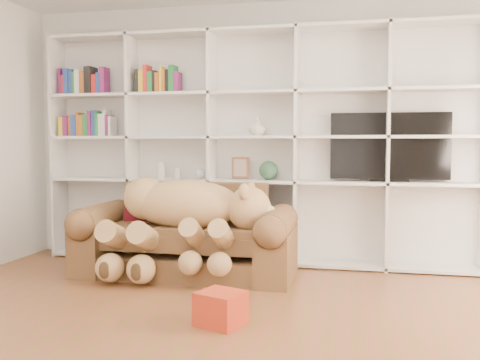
% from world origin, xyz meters
% --- Properties ---
extents(floor, '(5.00, 5.00, 0.00)m').
position_xyz_m(floor, '(0.00, 0.00, 0.00)').
color(floor, brown).
rests_on(floor, ground).
extents(wall_back, '(5.00, 0.02, 2.70)m').
position_xyz_m(wall_back, '(0.00, 2.50, 1.35)').
color(wall_back, white).
rests_on(wall_back, floor).
extents(bookshelf, '(4.43, 0.35, 2.40)m').
position_xyz_m(bookshelf, '(-0.24, 2.36, 1.31)').
color(bookshelf, silver).
rests_on(bookshelf, floor).
extents(sofa, '(2.02, 0.87, 0.85)m').
position_xyz_m(sofa, '(-0.53, 1.71, 0.32)').
color(sofa, brown).
rests_on(sofa, floor).
extents(teddy_bear, '(1.53, 0.83, 0.89)m').
position_xyz_m(teddy_bear, '(-0.50, 1.54, 0.59)').
color(teddy_bear, tan).
rests_on(teddy_bear, sofa).
extents(throw_pillow, '(0.35, 0.21, 0.36)m').
position_xyz_m(throw_pillow, '(-1.03, 1.85, 0.60)').
color(throw_pillow, '#5B0F15').
rests_on(throw_pillow, sofa).
extents(gift_box, '(0.36, 0.35, 0.23)m').
position_xyz_m(gift_box, '(0.14, 0.39, 0.12)').
color(gift_box, '#B23017').
rests_on(gift_box, floor).
extents(tv, '(1.14, 0.18, 0.67)m').
position_xyz_m(tv, '(1.34, 2.35, 1.20)').
color(tv, black).
rests_on(tv, bookshelf).
extents(picture_frame, '(0.18, 0.07, 0.22)m').
position_xyz_m(picture_frame, '(-0.14, 2.30, 0.99)').
color(picture_frame, brown).
rests_on(picture_frame, bookshelf).
extents(green_vase, '(0.19, 0.19, 0.19)m').
position_xyz_m(green_vase, '(0.15, 2.30, 0.96)').
color(green_vase, '#2B5339').
rests_on(green_vase, bookshelf).
extents(figurine_tall, '(0.11, 0.11, 0.18)m').
position_xyz_m(figurine_tall, '(-1.01, 2.30, 0.95)').
color(figurine_tall, beige).
rests_on(figurine_tall, bookshelf).
extents(figurine_short, '(0.07, 0.07, 0.11)m').
position_xyz_m(figurine_short, '(-0.82, 2.30, 0.92)').
color(figurine_short, beige).
rests_on(figurine_short, bookshelf).
extents(snow_globe, '(0.09, 0.09, 0.09)m').
position_xyz_m(snow_globe, '(-0.57, 2.30, 0.92)').
color(snow_globe, silver).
rests_on(snow_globe, bookshelf).
extents(shelf_vase, '(0.22, 0.22, 0.18)m').
position_xyz_m(shelf_vase, '(0.04, 2.30, 1.41)').
color(shelf_vase, beige).
rests_on(shelf_vase, bookshelf).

